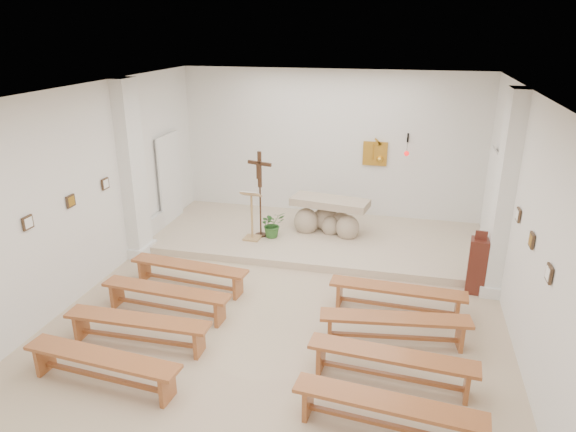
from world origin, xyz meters
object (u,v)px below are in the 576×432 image
(bench_left_third, at_px, (138,325))
(bench_left_fourth, at_px, (102,363))
(crucifix_stand, at_px, (260,188))
(bench_left_front, at_px, (189,270))
(lectern, at_px, (252,215))
(bench_right_front, at_px, (397,294))
(bench_left_second, at_px, (166,295))
(bench_right_fourth, at_px, (388,409))
(altar, at_px, (329,218))
(bench_right_third, at_px, (392,361))
(donation_pedestal, at_px, (477,266))
(bench_right_second, at_px, (395,324))

(bench_left_third, relative_size, bench_left_fourth, 0.99)
(crucifix_stand, height_order, bench_left_front, crucifix_stand)
(lectern, distance_m, bench_right_front, 3.71)
(bench_left_second, height_order, bench_right_fourth, same)
(altar, distance_m, bench_right_fourth, 5.75)
(altar, distance_m, bench_left_second, 4.23)
(bench_left_second, bearing_deg, bench_right_third, -9.97)
(bench_right_third, relative_size, bench_left_fourth, 1.00)
(bench_right_front, relative_size, bench_left_fourth, 1.00)
(bench_right_front, bearing_deg, lectern, 148.67)
(crucifix_stand, bearing_deg, bench_left_fourth, -80.30)
(altar, relative_size, bench_left_second, 0.79)
(crucifix_stand, bearing_deg, bench_right_fourth, -42.36)
(bench_left_second, relative_size, bench_left_fourth, 1.00)
(altar, relative_size, donation_pedestal, 1.50)
(bench_left_front, relative_size, bench_right_second, 1.00)
(bench_right_fourth, bearing_deg, bench_left_third, 171.37)
(bench_right_front, bearing_deg, bench_left_second, -163.53)
(donation_pedestal, bearing_deg, lectern, 172.87)
(crucifix_stand, bearing_deg, bench_left_second, -84.38)
(bench_right_fourth, bearing_deg, bench_right_second, 95.52)
(donation_pedestal, bearing_deg, bench_left_front, -162.16)
(crucifix_stand, height_order, bench_right_second, crucifix_stand)
(bench_left_front, bearing_deg, altar, 60.12)
(donation_pedestal, relative_size, bench_left_second, 0.53)
(donation_pedestal, height_order, bench_left_third, donation_pedestal)
(altar, relative_size, bench_left_front, 0.79)
(donation_pedestal, height_order, bench_right_third, donation_pedestal)
(lectern, distance_m, bench_left_second, 3.02)
(altar, relative_size, bench_left_third, 0.80)
(bench_right_third, bearing_deg, lectern, 132.82)
(bench_right_front, distance_m, bench_left_fourth, 4.51)
(bench_right_front, bearing_deg, crucifix_stand, 144.75)
(bench_left_front, bearing_deg, bench_left_third, -84.16)
(donation_pedestal, distance_m, bench_left_fourth, 6.17)
(bench_left_front, height_order, bench_right_second, same)
(lectern, bearing_deg, bench_left_second, -97.53)
(lectern, bearing_deg, bench_right_third, -49.05)
(lectern, distance_m, bench_right_second, 4.28)
(bench_right_front, xyz_separation_m, bench_left_second, (-3.60, -0.91, 0.00))
(lectern, xyz_separation_m, bench_left_second, (-0.52, -2.96, -0.35))
(altar, distance_m, bench_left_third, 5.04)
(crucifix_stand, distance_m, bench_right_second, 4.43)
(donation_pedestal, relative_size, bench_right_front, 0.53)
(bench_left_second, height_order, bench_right_second, same)
(altar, xyz_separation_m, donation_pedestal, (2.88, -1.78, 0.03))
(bench_left_front, xyz_separation_m, bench_right_front, (3.60, 0.00, 0.00))
(altar, xyz_separation_m, crucifix_stand, (-1.38, -0.53, 0.74))
(donation_pedestal, height_order, bench_right_fourth, donation_pedestal)
(bench_left_front, distance_m, bench_right_front, 3.60)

